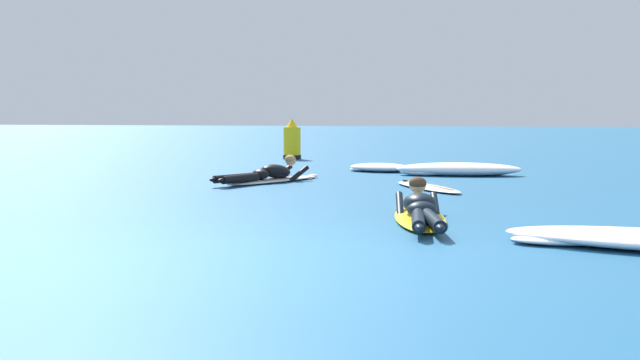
# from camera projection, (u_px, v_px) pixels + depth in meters

# --- Properties ---
(ground_plane) EXTENTS (120.00, 120.00, 0.00)m
(ground_plane) POSITION_uv_depth(u_px,v_px,m) (384.00, 171.00, 16.09)
(ground_plane) COLOR #235B84
(surfer_near) EXTENTS (0.89, 2.72, 0.53)m
(surfer_near) POSITION_uv_depth(u_px,v_px,m) (420.00, 211.00, 8.47)
(surfer_near) COLOR yellow
(surfer_near) RESTS_ON ground
(surfer_far) EXTENTS (1.61, 2.60, 0.54)m
(surfer_far) POSITION_uv_depth(u_px,v_px,m) (270.00, 175.00, 13.33)
(surfer_far) COLOR white
(surfer_far) RESTS_ON ground
(drifting_surfboard) EXTENTS (1.48, 1.98, 0.16)m
(drifting_surfboard) POSITION_uv_depth(u_px,v_px,m) (427.00, 187.00, 12.19)
(drifting_surfboard) COLOR white
(drifting_surfboard) RESTS_ON ground
(whitewater_mid_left) EXTENTS (2.63, 1.07, 0.27)m
(whitewater_mid_left) POSITION_uv_depth(u_px,v_px,m) (459.00, 169.00, 14.84)
(whitewater_mid_left) COLOR white
(whitewater_mid_left) RESTS_ON ground
(whitewater_mid_right) EXTENTS (1.56, 1.16, 0.19)m
(whitewater_mid_right) POSITION_uv_depth(u_px,v_px,m) (380.00, 168.00, 15.89)
(whitewater_mid_right) COLOR white
(whitewater_mid_right) RESTS_ON ground
(channel_marker_buoy) EXTENTS (0.51, 0.51, 1.14)m
(channel_marker_buoy) POSITION_uv_depth(u_px,v_px,m) (292.00, 143.00, 20.23)
(channel_marker_buoy) COLOR yellow
(channel_marker_buoy) RESTS_ON ground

